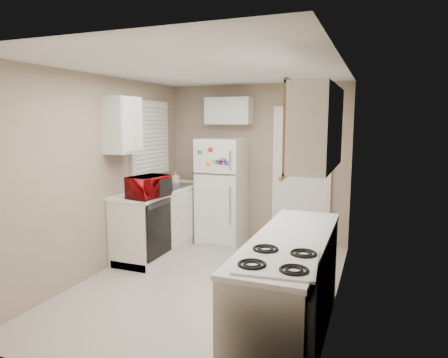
% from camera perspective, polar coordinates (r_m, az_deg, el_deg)
% --- Properties ---
extents(floor, '(3.80, 3.80, 0.00)m').
position_cam_1_polar(floor, '(4.74, -2.26, -14.75)').
color(floor, beige).
rests_on(floor, ground).
extents(ceiling, '(3.80, 3.80, 0.00)m').
position_cam_1_polar(ceiling, '(4.39, -2.45, 15.44)').
color(ceiling, white).
rests_on(ceiling, floor).
extents(wall_left, '(3.80, 3.80, 0.00)m').
position_cam_1_polar(wall_left, '(5.12, -16.87, 0.62)').
color(wall_left, gray).
rests_on(wall_left, floor).
extents(wall_right, '(3.80, 3.80, 0.00)m').
position_cam_1_polar(wall_right, '(4.06, 16.08, -1.32)').
color(wall_right, gray).
rests_on(wall_right, floor).
extents(wall_back, '(2.80, 2.80, 0.00)m').
position_cam_1_polar(wall_back, '(6.18, 4.70, 2.24)').
color(wall_back, gray).
rests_on(wall_back, floor).
extents(wall_front, '(2.80, 2.80, 0.00)m').
position_cam_1_polar(wall_front, '(2.80, -18.12, -5.72)').
color(wall_front, gray).
rests_on(wall_front, floor).
extents(left_counter, '(0.60, 1.80, 0.90)m').
position_cam_1_polar(left_counter, '(5.83, -8.74, -5.70)').
color(left_counter, silver).
rests_on(left_counter, floor).
extents(dishwasher, '(0.03, 0.58, 0.72)m').
position_cam_1_polar(dishwasher, '(5.18, -9.27, -7.07)').
color(dishwasher, black).
rests_on(dishwasher, floor).
extents(sink, '(0.54, 0.74, 0.16)m').
position_cam_1_polar(sink, '(5.87, -8.10, -1.49)').
color(sink, gray).
rests_on(sink, left_counter).
extents(microwave, '(0.54, 0.36, 0.33)m').
position_cam_1_polar(microwave, '(5.07, -10.76, -0.97)').
color(microwave, maroon).
rests_on(microwave, left_counter).
extents(soap_bottle, '(0.09, 0.10, 0.17)m').
position_cam_1_polar(soap_bottle, '(6.19, -6.91, 0.34)').
color(soap_bottle, white).
rests_on(soap_bottle, left_counter).
extents(window_blinds, '(0.10, 0.98, 1.08)m').
position_cam_1_polar(window_blinds, '(5.92, -10.45, 5.74)').
color(window_blinds, silver).
rests_on(window_blinds, wall_left).
extents(upper_cabinet_left, '(0.30, 0.45, 0.70)m').
position_cam_1_polar(upper_cabinet_left, '(5.17, -14.32, 7.46)').
color(upper_cabinet_left, silver).
rests_on(upper_cabinet_left, wall_left).
extents(refrigerator, '(0.67, 0.65, 1.59)m').
position_cam_1_polar(refrigerator, '(6.09, -0.31, -1.69)').
color(refrigerator, white).
rests_on(refrigerator, floor).
extents(cabinet_over_fridge, '(0.70, 0.30, 0.40)m').
position_cam_1_polar(cabinet_over_fridge, '(6.13, 0.74, 9.70)').
color(cabinet_over_fridge, silver).
rests_on(cabinet_over_fridge, wall_back).
extents(interior_door, '(0.86, 0.06, 2.08)m').
position_cam_1_polar(interior_door, '(6.00, 10.98, 0.20)').
color(interior_door, white).
rests_on(interior_door, floor).
extents(right_counter, '(0.60, 2.00, 0.90)m').
position_cam_1_polar(right_counter, '(3.55, 9.34, -15.17)').
color(right_counter, silver).
rests_on(right_counter, floor).
extents(stove, '(0.59, 0.70, 0.79)m').
position_cam_1_polar(stove, '(3.04, 7.61, -20.60)').
color(stove, white).
rests_on(stove, floor).
extents(upper_cabinet_right, '(0.30, 1.20, 0.70)m').
position_cam_1_polar(upper_cabinet_right, '(3.53, 13.29, 7.16)').
color(upper_cabinet_right, silver).
rests_on(upper_cabinet_right, wall_right).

